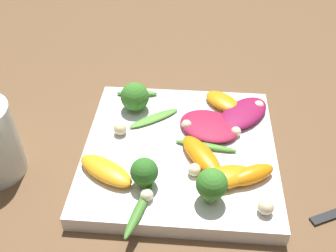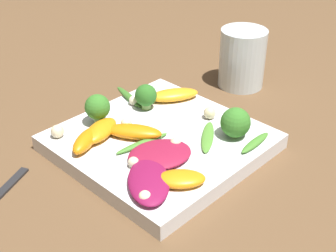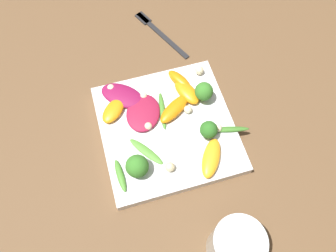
% 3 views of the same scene
% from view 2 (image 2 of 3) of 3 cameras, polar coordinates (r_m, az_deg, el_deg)
% --- Properties ---
extents(ground_plane, '(2.40, 2.40, 0.00)m').
position_cam_2_polar(ground_plane, '(0.66, -0.92, -2.77)').
color(ground_plane, brown).
extents(plate, '(0.25, 0.25, 0.02)m').
position_cam_2_polar(plate, '(0.66, -0.93, -1.96)').
color(plate, white).
rests_on(plate, ground_plane).
extents(drinking_glass, '(0.08, 0.08, 0.10)m').
position_cam_2_polar(drinking_glass, '(0.82, 9.04, 8.16)').
color(drinking_glass, silver).
rests_on(drinking_glass, ground_plane).
extents(radicchio_leaf_0, '(0.10, 0.10, 0.01)m').
position_cam_2_polar(radicchio_leaf_0, '(0.56, -2.38, -6.72)').
color(radicchio_leaf_0, maroon).
rests_on(radicchio_leaf_0, plate).
extents(radicchio_leaf_1, '(0.10, 0.09, 0.01)m').
position_cam_2_polar(radicchio_leaf_1, '(0.60, -1.01, -3.46)').
color(radicchio_leaf_1, maroon).
rests_on(radicchio_leaf_1, plate).
extents(orange_segment_0, '(0.07, 0.05, 0.02)m').
position_cam_2_polar(orange_segment_0, '(0.63, -10.04, -1.76)').
color(orange_segment_0, orange).
rests_on(orange_segment_0, plate).
extents(orange_segment_1, '(0.07, 0.05, 0.02)m').
position_cam_2_polar(orange_segment_1, '(0.65, -8.25, -0.55)').
color(orange_segment_1, orange).
rests_on(orange_segment_1, plate).
extents(orange_segment_2, '(0.08, 0.07, 0.02)m').
position_cam_2_polar(orange_segment_2, '(0.74, 0.69, 3.81)').
color(orange_segment_2, orange).
rests_on(orange_segment_2, plate).
extents(orange_segment_3, '(0.07, 0.07, 0.02)m').
position_cam_2_polar(orange_segment_3, '(0.56, 1.52, -6.46)').
color(orange_segment_3, orange).
rests_on(orange_segment_3, plate).
extents(orange_segment_4, '(0.07, 0.08, 0.02)m').
position_cam_2_polar(orange_segment_4, '(0.64, -4.20, -0.69)').
color(orange_segment_4, orange).
rests_on(orange_segment_4, plate).
extents(broccoli_floret_0, '(0.04, 0.04, 0.05)m').
position_cam_2_polar(broccoli_floret_0, '(0.67, -8.59, 2.23)').
color(broccoli_floret_0, '#84AD5B').
rests_on(broccoli_floret_0, plate).
extents(broccoli_floret_1, '(0.04, 0.04, 0.04)m').
position_cam_2_polar(broccoli_floret_1, '(0.64, 8.23, 0.40)').
color(broccoli_floret_1, '#84AD5B').
rests_on(broccoli_floret_1, plate).
extents(broccoli_floret_2, '(0.03, 0.03, 0.04)m').
position_cam_2_polar(broccoli_floret_2, '(0.71, -2.72, 3.69)').
color(broccoli_floret_2, '#84AD5B').
rests_on(broccoli_floret_2, plate).
extents(arugula_sprig_0, '(0.08, 0.02, 0.01)m').
position_cam_2_polar(arugula_sprig_0, '(0.63, -3.00, -2.20)').
color(arugula_sprig_0, '#47842D').
rests_on(arugula_sprig_0, plate).
extents(arugula_sprig_1, '(0.06, 0.02, 0.01)m').
position_cam_2_polar(arugula_sprig_1, '(0.64, 10.59, -1.99)').
color(arugula_sprig_1, '#47842D').
rests_on(arugula_sprig_1, plate).
extents(arugula_sprig_2, '(0.07, 0.06, 0.01)m').
position_cam_2_polar(arugula_sprig_2, '(0.64, 4.86, -1.31)').
color(arugula_sprig_2, '#518E33').
rests_on(arugula_sprig_2, plate).
extents(arugula_sprig_3, '(0.03, 0.08, 0.01)m').
position_cam_2_polar(arugula_sprig_3, '(0.74, -4.75, 3.54)').
color(arugula_sprig_3, '#3D7528').
rests_on(arugula_sprig_3, plate).
extents(macadamia_nut_0, '(0.02, 0.02, 0.02)m').
position_cam_2_polar(macadamia_nut_0, '(0.66, -5.12, 0.33)').
color(macadamia_nut_0, beige).
rests_on(macadamia_nut_0, plate).
extents(macadamia_nut_1, '(0.02, 0.02, 0.02)m').
position_cam_2_polar(macadamia_nut_1, '(0.53, -2.83, -8.64)').
color(macadamia_nut_1, beige).
rests_on(macadamia_nut_1, plate).
extents(macadamia_nut_2, '(0.01, 0.01, 0.01)m').
position_cam_2_polar(macadamia_nut_2, '(0.62, 0.91, -2.08)').
color(macadamia_nut_2, beige).
rests_on(macadamia_nut_2, plate).
extents(macadamia_nut_3, '(0.01, 0.01, 0.01)m').
position_cam_2_polar(macadamia_nut_3, '(0.59, -4.24, -4.43)').
color(macadamia_nut_3, beige).
rests_on(macadamia_nut_3, plate).
extents(macadamia_nut_4, '(0.02, 0.02, 0.02)m').
position_cam_2_polar(macadamia_nut_4, '(0.69, 5.10, 1.61)').
color(macadamia_nut_4, beige).
rests_on(macadamia_nut_4, plate).
extents(macadamia_nut_5, '(0.02, 0.02, 0.02)m').
position_cam_2_polar(macadamia_nut_5, '(0.72, -4.20, 3.14)').
color(macadamia_nut_5, beige).
rests_on(macadamia_nut_5, plate).
extents(macadamia_nut_6, '(0.02, 0.02, 0.02)m').
position_cam_2_polar(macadamia_nut_6, '(0.66, -13.34, -0.63)').
color(macadamia_nut_6, beige).
rests_on(macadamia_nut_6, plate).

